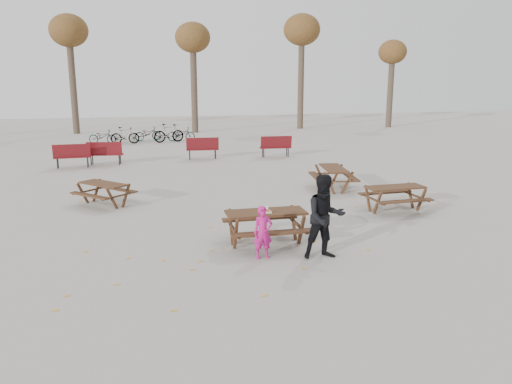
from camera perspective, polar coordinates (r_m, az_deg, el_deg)
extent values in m
plane|color=gray|center=(11.47, 1.12, -5.97)|extent=(80.00, 80.00, 0.00)
cube|color=#332112|center=(11.25, 1.13, -2.35)|extent=(1.80, 0.70, 0.05)
cube|color=#332112|center=(10.78, 1.90, -4.70)|extent=(1.80, 0.25, 0.05)
cube|color=#332112|center=(11.90, 0.43, -3.00)|extent=(1.80, 0.25, 0.05)
cylinder|color=#332112|center=(10.93, -2.33, -4.93)|extent=(0.08, 0.08, 0.73)
cylinder|color=#332112|center=(11.49, -2.88, -4.03)|extent=(0.08, 0.08, 0.73)
cylinder|color=#332112|center=(11.28, 5.20, -4.39)|extent=(0.08, 0.08, 0.73)
cylinder|color=#332112|center=(11.83, 4.31, -3.56)|extent=(0.08, 0.08, 0.73)
cube|color=white|center=(11.11, 1.29, -2.32)|extent=(0.18, 0.11, 0.03)
ellipsoid|color=tan|center=(11.10, 1.29, -2.11)|extent=(0.14, 0.06, 0.05)
cylinder|color=silver|center=(11.08, 1.29, -2.05)|extent=(0.06, 0.06, 0.15)
cylinder|color=#FF4D0D|center=(11.09, 1.29, -2.14)|extent=(0.07, 0.07, 0.05)
cylinder|color=white|center=(11.06, 1.29, -1.63)|extent=(0.03, 0.03, 0.02)
imported|color=#B91772|center=(10.44, 0.80, -4.66)|extent=(0.41, 0.28, 1.12)
imported|color=black|center=(10.46, 7.89, -2.85)|extent=(0.87, 0.68, 1.79)
imported|color=black|center=(30.30, -17.15, 6.07)|extent=(1.62, 0.84, 0.81)
imported|color=black|center=(29.85, -14.74, 6.28)|extent=(1.61, 0.46, 0.97)
imported|color=black|center=(31.09, -12.26, 6.54)|extent=(1.72, 1.07, 0.85)
imported|color=black|center=(30.02, -9.94, 6.66)|extent=(1.90, 1.02, 1.10)
imported|color=black|center=(30.55, -8.56, 6.59)|extent=(1.72, 0.88, 0.86)
cylinder|color=#382B21|center=(36.30, -20.17, 11.24)|extent=(0.44, 0.44, 6.30)
ellipsoid|color=brown|center=(36.42, -20.63, 16.90)|extent=(2.52, 2.52, 2.14)
cylinder|color=#382B21|center=(35.23, -7.09, 11.61)|extent=(0.44, 0.44, 5.95)
ellipsoid|color=brown|center=(35.32, -7.24, 17.13)|extent=(2.38, 2.38, 2.02)
cylinder|color=#382B21|center=(37.87, 5.15, 12.27)|extent=(0.44, 0.44, 6.65)
ellipsoid|color=brown|center=(38.02, 5.27, 18.00)|extent=(2.66, 2.66, 2.26)
cylinder|color=#382B21|center=(40.14, 15.08, 10.92)|extent=(0.44, 0.44, 5.25)
ellipsoid|color=brown|center=(40.17, 15.34, 15.19)|extent=(2.10, 2.10, 1.79)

